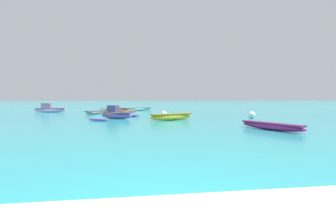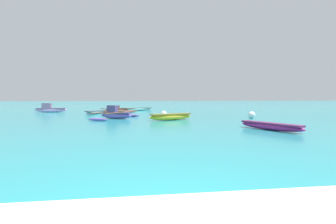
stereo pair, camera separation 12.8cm
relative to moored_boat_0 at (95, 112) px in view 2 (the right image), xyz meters
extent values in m
ellipsoid|color=#7493A9|center=(0.00, 0.00, -0.02)|extent=(1.71, 2.39, 0.32)
cube|color=#4D5D6A|center=(0.00, 0.00, 0.10)|extent=(1.59, 2.21, 0.08)
ellipsoid|color=#8C4548|center=(1.82, 3.29, -0.03)|extent=(2.41, 3.01, 0.32)
cube|color=brown|center=(1.82, 3.29, 0.09)|extent=(2.23, 2.78, 0.08)
cube|color=brown|center=(1.57, 2.95, 0.31)|extent=(0.91, 1.01, 0.35)
cylinder|color=brown|center=(2.27, 3.90, 0.15)|extent=(2.55, 1.92, 0.07)
cylinder|color=brown|center=(1.37, 2.68, 0.15)|extent=(2.55, 1.92, 0.07)
ellipsoid|color=#8C4548|center=(0.56, 4.22, -0.08)|extent=(1.31, 1.68, 0.20)
ellipsoid|color=#8C4548|center=(3.07, 2.36, -0.08)|extent=(1.31, 1.68, 0.20)
ellipsoid|color=#D99FE0|center=(-4.75, 3.58, 0.03)|extent=(3.10, 0.56, 0.44)
cube|color=gray|center=(-4.75, 3.58, 0.21)|extent=(2.85, 0.54, 0.08)
cube|color=gray|center=(-5.14, 3.59, 0.49)|extent=(0.87, 0.44, 0.48)
ellipsoid|color=gold|center=(5.69, -7.20, 0.03)|extent=(3.05, 1.63, 0.43)
cube|color=olive|center=(5.69, -7.20, 0.20)|extent=(2.81, 1.52, 0.08)
ellipsoid|color=#A1267F|center=(9.32, -12.97, -0.02)|extent=(1.70, 3.22, 0.33)
cube|color=#652252|center=(9.32, -12.97, 0.11)|extent=(1.58, 2.97, 0.08)
ellipsoid|color=#7660C2|center=(2.12, -5.43, 0.04)|extent=(2.32, 1.66, 0.44)
cube|color=#4D4177|center=(2.12, -5.43, 0.22)|extent=(2.15, 1.54, 0.08)
cube|color=#4D4177|center=(1.86, -5.28, 0.50)|extent=(0.79, 0.69, 0.48)
cylinder|color=brown|center=(2.59, -5.72, 0.28)|extent=(2.14, 3.47, 0.07)
cylinder|color=brown|center=(1.65, -5.15, 0.28)|extent=(2.14, 3.47, 0.07)
ellipsoid|color=#7660C2|center=(3.16, -3.72, -0.08)|extent=(1.34, 0.92, 0.20)
ellipsoid|color=#7660C2|center=(1.08, -7.15, -0.08)|extent=(1.34, 0.92, 0.20)
ellipsoid|color=#9AD6D6|center=(3.90, 5.88, 0.00)|extent=(3.80, 2.81, 0.37)
cube|color=slate|center=(3.90, 5.88, 0.15)|extent=(3.51, 2.62, 0.08)
sphere|color=white|center=(11.57, -6.52, 0.06)|extent=(0.49, 0.49, 0.49)
sphere|color=white|center=(5.59, -4.36, 0.05)|extent=(0.46, 0.46, 0.46)
camera|label=1|loc=(2.97, -23.86, 1.27)|focal=28.00mm
camera|label=2|loc=(3.10, -23.88, 1.27)|focal=28.00mm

